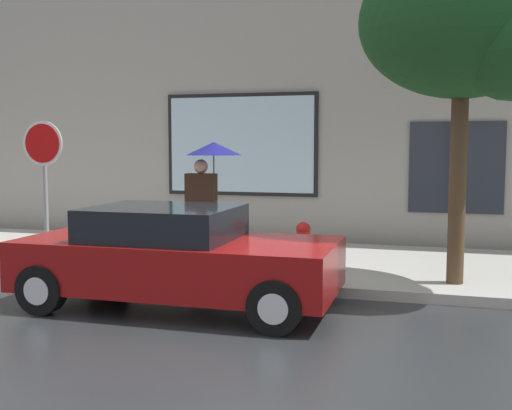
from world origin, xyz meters
The scene contains 8 objects.
ground_plane centered at (0.00, 0.00, 0.00)m, with size 60.00×60.00×0.00m, color #282B2D.
sidewalk centered at (0.00, 3.00, 0.07)m, with size 20.00×4.00×0.15m, color #A3A099.
building_facade centered at (-0.01, 5.50, 3.48)m, with size 20.00×0.67×7.00m.
parked_car centered at (-1.02, -0.03, 0.67)m, with size 4.15×1.89×1.33m.
fire_hydrant centered at (0.28, 1.93, 0.54)m, with size 0.30×0.44×0.79m.
pedestrian_with_umbrella centered at (-1.42, 2.30, 1.74)m, with size 0.96×0.94×2.04m.
street_tree centered at (2.68, 1.69, 3.77)m, with size 2.88×2.45×4.79m.
stop_sign centered at (-4.17, 1.65, 1.84)m, with size 0.76×0.10×2.40m.
Camera 1 is at (2.24, -7.47, 2.13)m, focal length 43.44 mm.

